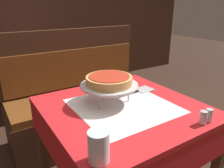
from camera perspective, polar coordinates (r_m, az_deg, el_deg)
The scene contains 12 objects.
dining_table_front at distance 1.32m, azimuth 2.83°, elevation -10.30°, with size 0.85×0.85×0.73m.
dining_table_rear at distance 2.91m, azimuth -20.43°, elevation 6.08°, with size 0.74×0.74×0.73m.
booth_bench at distance 2.19m, azimuth -7.67°, elevation -6.09°, with size 1.39×0.52×1.06m.
back_wall_panel at distance 3.43m, azimuth -22.54°, elevation 17.44°, with size 6.00×0.04×2.40m, color #3D2319.
pizza_pan_stand at distance 1.27m, azimuth -0.73°, elevation -0.46°, with size 0.34×0.34×0.11m.
deep_dish_pizza at distance 1.26m, azimuth -0.74°, elevation 1.06°, with size 0.27×0.27×0.05m.
pizza_server at distance 1.46m, azimuth 6.53°, elevation -1.91°, with size 0.29×0.11×0.01m.
water_glass_near at distance 0.83m, azimuth -3.51°, elevation -16.05°, with size 0.08×0.08×0.12m.
salt_shaker at distance 1.16m, azimuth 22.73°, elevation -8.09°, with size 0.04×0.04×0.07m.
pepper_shaker at distance 1.19m, azimuth 23.98°, elevation -7.46°, with size 0.04×0.04×0.07m.
napkin_holder at distance 1.57m, azimuth -3.37°, elevation 1.42°, with size 0.10×0.05×0.09m.
condiment_caddy at distance 2.97m, azimuth -21.15°, elevation 9.13°, with size 0.13×0.13×0.18m.
Camera 1 is at (-0.67, -0.92, 1.27)m, focal length 35.00 mm.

